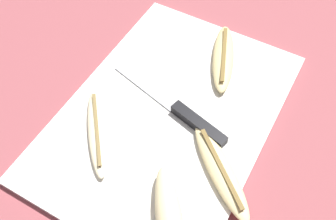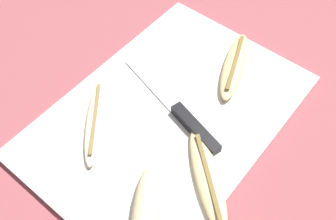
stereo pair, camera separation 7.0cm
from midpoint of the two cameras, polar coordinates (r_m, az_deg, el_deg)
ground_plane at (r=0.71m, az=2.78°, el=-1.22°), size 4.00×4.00×0.00m
cutting_board at (r=0.71m, az=2.80°, el=-0.95°), size 0.50×0.35×0.01m
knife at (r=0.69m, az=5.57°, el=-1.51°), size 0.09×0.26×0.02m
banana_spotted_left at (r=0.78m, az=12.19°, el=6.17°), size 0.18×0.10×0.02m
banana_pale_long at (r=0.69m, az=-7.66°, el=-1.70°), size 0.16×0.14×0.02m
banana_mellow_near at (r=0.64m, az=8.94°, el=-9.90°), size 0.15×0.17×0.02m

